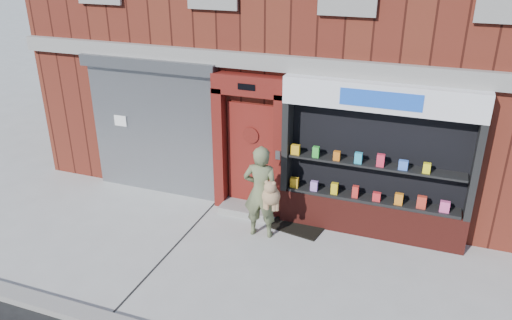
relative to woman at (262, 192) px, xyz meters
The scene contains 6 objects.
ground 1.37m from the woman, 80.28° to the right, with size 80.00×80.00×0.00m, color #9E9E99.
shutter_bay 3.09m from the woman, 161.61° to the left, with size 3.10×0.30×3.04m.
red_door_bay 1.17m from the woman, 123.60° to the left, with size 1.52×0.58×2.90m.
pharmacy_bay 2.13m from the woman, 23.35° to the left, with size 3.50×0.41×3.00m.
woman is the anchor object (origin of this frame).
doormat 1.22m from the woman, 44.93° to the left, with size 1.04×0.73×0.03m, color black.
Camera 1 is at (2.61, -6.79, 5.23)m, focal length 35.00 mm.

